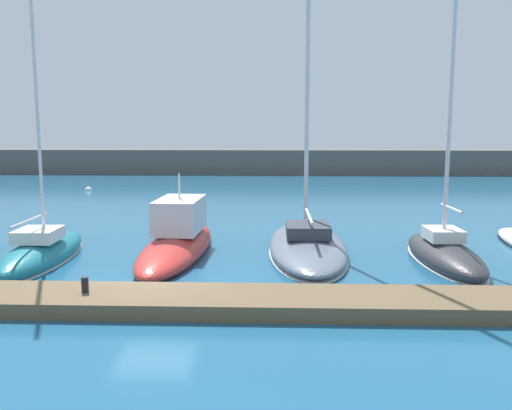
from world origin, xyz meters
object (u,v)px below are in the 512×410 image
at_px(sailboat_slate_fifth, 307,241).
at_px(mooring_buoy_white, 88,190).
at_px(motorboat_red_fourth, 178,239).
at_px(sailboat_teal_third, 42,251).
at_px(sailboat_charcoal_sixth, 444,252).
at_px(dock_bollard, 85,285).

xyz_separation_m(sailboat_slate_fifth, mooring_buoy_white, (-16.19, 20.61, -0.44)).
relative_size(motorboat_red_fourth, sailboat_slate_fifth, 0.46).
bearing_deg(sailboat_slate_fifth, mooring_buoy_white, 37.75).
xyz_separation_m(sailboat_teal_third, motorboat_red_fourth, (4.91, 1.50, 0.18)).
relative_size(sailboat_teal_third, motorboat_red_fourth, 1.41).
bearing_deg(motorboat_red_fourth, mooring_buoy_white, 29.55).
height_order(sailboat_charcoal_sixth, mooring_buoy_white, sailboat_charcoal_sixth).
bearing_deg(sailboat_charcoal_sixth, dock_bollard, 114.11).
distance_m(sailboat_charcoal_sixth, dock_bollard, 13.00).
distance_m(sailboat_teal_third, sailboat_charcoal_sixth, 15.21).
height_order(sailboat_teal_third, sailboat_charcoal_sixth, sailboat_charcoal_sixth).
xyz_separation_m(motorboat_red_fourth, mooring_buoy_white, (-10.97, 21.11, -0.56)).
bearing_deg(sailboat_charcoal_sixth, sailboat_slate_fifth, 71.39).
xyz_separation_m(mooring_buoy_white, dock_bollard, (9.55, -27.80, 0.66)).
distance_m(sailboat_charcoal_sixth, mooring_buoy_white, 30.71).
distance_m(sailboat_slate_fifth, dock_bollard, 9.79).
bearing_deg(mooring_buoy_white, sailboat_teal_third, -75.01).
bearing_deg(sailboat_charcoal_sixth, sailboat_teal_third, 90.08).
xyz_separation_m(sailboat_slate_fifth, sailboat_charcoal_sixth, (5.07, -1.55, -0.05)).
relative_size(mooring_buoy_white, dock_bollard, 1.27).
relative_size(sailboat_slate_fifth, dock_bollard, 46.44).
distance_m(sailboat_teal_third, motorboat_red_fourth, 5.14).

